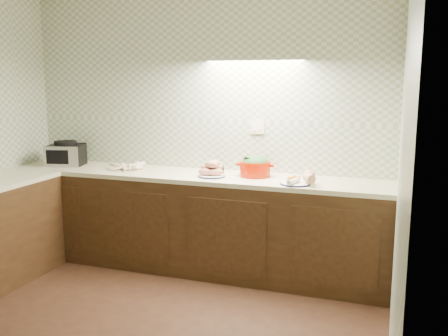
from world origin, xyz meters
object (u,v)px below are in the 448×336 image
(sweet_potato_plate, at_px, (212,170))
(dutch_oven, at_px, (255,166))
(veg_plate, at_px, (301,179))
(toaster_oven, at_px, (66,154))
(onion_bowl, at_px, (215,168))
(parsnip_pile, at_px, (129,167))

(sweet_potato_plate, distance_m, dutch_oven, 0.39)
(veg_plate, bearing_deg, toaster_oven, 176.62)
(dutch_oven, bearing_deg, sweet_potato_plate, -164.16)
(toaster_oven, bearing_deg, dutch_oven, -13.25)
(onion_bowl, relative_size, dutch_oven, 0.48)
(onion_bowl, bearing_deg, dutch_oven, -6.45)
(sweet_potato_plate, height_order, dutch_oven, dutch_oven)
(sweet_potato_plate, relative_size, dutch_oven, 0.72)
(parsnip_pile, distance_m, veg_plate, 1.70)
(veg_plate, bearing_deg, parsnip_pile, 175.76)
(parsnip_pile, relative_size, onion_bowl, 2.00)
(toaster_oven, relative_size, parsnip_pile, 1.22)
(veg_plate, bearing_deg, sweet_potato_plate, 175.65)
(sweet_potato_plate, bearing_deg, dutch_oven, 20.91)
(toaster_oven, xyz_separation_m, veg_plate, (2.42, -0.14, -0.07))
(parsnip_pile, bearing_deg, veg_plate, -4.24)
(parsnip_pile, relative_size, veg_plate, 1.02)
(toaster_oven, height_order, parsnip_pile, toaster_oven)
(toaster_oven, bearing_deg, parsnip_pile, -16.28)
(toaster_oven, relative_size, dutch_oven, 1.18)
(parsnip_pile, bearing_deg, sweet_potato_plate, -4.13)
(parsnip_pile, height_order, sweet_potato_plate, sweet_potato_plate)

